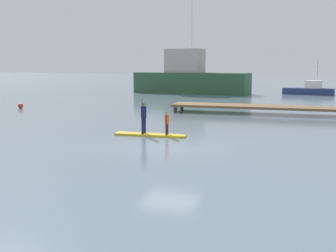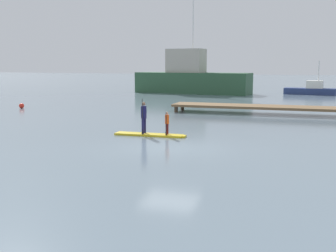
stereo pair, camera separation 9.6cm
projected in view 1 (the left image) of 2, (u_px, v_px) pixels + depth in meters
The scene contains 8 objects.
ground_plane at pixel (170, 148), 18.92m from camera, with size 240.00×240.00×0.00m, color slate.
paddleboard_near at pixel (150, 135), 21.98m from camera, with size 3.77×0.78×0.10m.
paddler_adult at pixel (144, 115), 21.92m from camera, with size 0.30×0.52×1.83m.
paddler_child_solo at pixel (167, 122), 21.62m from camera, with size 0.21×0.41×1.18m.
fishing_boat_white_large at pixel (190, 78), 52.28m from camera, with size 14.65×5.22×14.34m.
motor_boat_small_navy at pixel (310, 90), 50.43m from camera, with size 5.98×2.16×3.98m.
floating_dock at pixel (264, 107), 31.22m from camera, with size 13.65×2.35×0.61m.
mooring_buoy_near at pixel (21, 106), 35.02m from camera, with size 0.42×0.42×0.42m, color red.
Camera 1 is at (5.49, -17.74, 3.74)m, focal length 45.48 mm.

